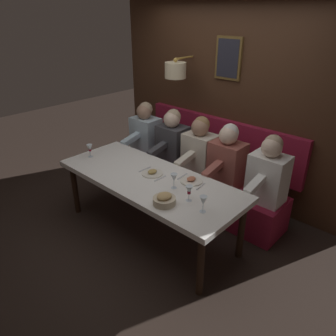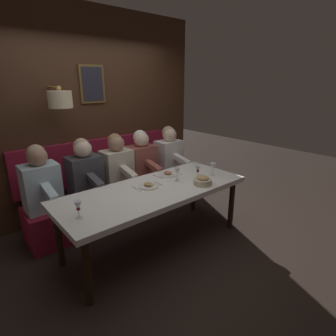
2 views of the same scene
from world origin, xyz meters
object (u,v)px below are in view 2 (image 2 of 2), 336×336
diner_near (142,159)px  diner_farthest (41,181)px  wine_glass_1 (78,206)px  diner_nearest (169,153)px  wine_glass_0 (177,172)px  wine_glass_2 (198,169)px  bread_bowl (203,181)px  dining_table (155,194)px  diner_middle (117,164)px  diner_far (85,171)px  wine_glass_3 (213,167)px

diner_near → diner_farthest: same height
wine_glass_1 → diner_near: bearing=-54.3°
diner_nearest → wine_glass_1: (-0.99, 1.92, 0.04)m
diner_farthest → wine_glass_0: size_ratio=4.82×
wine_glass_2 → bread_bowl: wine_glass_2 is taller
dining_table → diner_middle: (0.88, -0.03, 0.14)m
diner_far → wine_glass_3: (-1.02, -1.30, 0.04)m
dining_table → diner_nearest: (0.88, -0.98, 0.14)m
diner_nearest → diner_near: same height
diner_near → diner_nearest: bearing=-90.0°
diner_near → bread_bowl: size_ratio=3.60×
dining_table → wine_glass_0: 0.41m
bread_bowl → wine_glass_1: bearing=83.3°
dining_table → wine_glass_1: wine_glass_1 is taller
dining_table → wine_glass_2: size_ratio=13.59×
diner_farthest → wine_glass_2: 1.87m
dining_table → diner_farthest: diner_farthest is taller
diner_nearest → wine_glass_0: diner_nearest is taller
diner_near → wine_glass_1: bearing=125.7°
wine_glass_0 → diner_nearest: bearing=-35.4°
diner_far → bread_bowl: (-1.16, -0.94, -0.03)m
diner_nearest → diner_far: size_ratio=1.00×
wine_glass_3 → diner_near: bearing=22.0°
diner_farthest → wine_glass_2: size_ratio=4.82×
wine_glass_0 → wine_glass_1: bearing=95.4°
diner_middle → diner_near: bearing=-90.0°
diner_near → diner_farthest: (0.00, 1.42, 0.00)m
wine_glass_1 → diner_farthest: bearing=1.9°
wine_glass_3 → wine_glass_2: bearing=74.2°
bread_bowl → diner_far: bearing=39.1°
wine_glass_0 → dining_table: bearing=92.3°
wine_glass_0 → diner_farthest: bearing=57.0°
diner_near → bread_bowl: bearing=-177.0°
wine_glass_0 → wine_glass_2: 0.29m
diner_nearest → bread_bowl: (-1.16, 0.48, -0.03)m
diner_far → wine_glass_1: diner_far is taller
dining_table → diner_middle: 0.89m
diner_nearest → diner_farthest: (0.00, 1.95, 0.00)m
diner_nearest → bread_bowl: diner_nearest is taller
diner_far → diner_middle: bearing=-90.0°
diner_farthest → wine_glass_0: 1.59m
diner_middle → wine_glass_3: diner_middle is taller
wine_glass_2 → wine_glass_0: bearing=72.2°
dining_table → diner_near: size_ratio=2.82×
diner_middle → diner_far: 0.47m
dining_table → wine_glass_1: 0.97m
wine_glass_1 → bread_bowl: 1.45m
dining_table → diner_nearest: 1.32m
diner_near → wine_glass_0: bearing=174.8°
wine_glass_0 → wine_glass_1: same height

